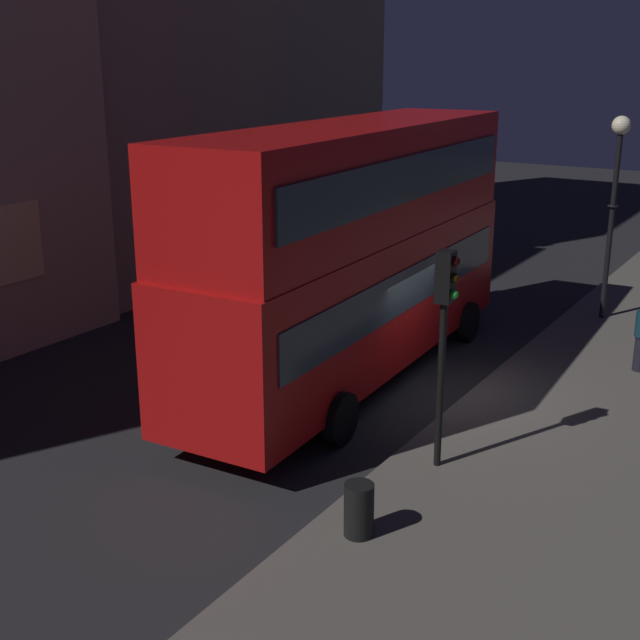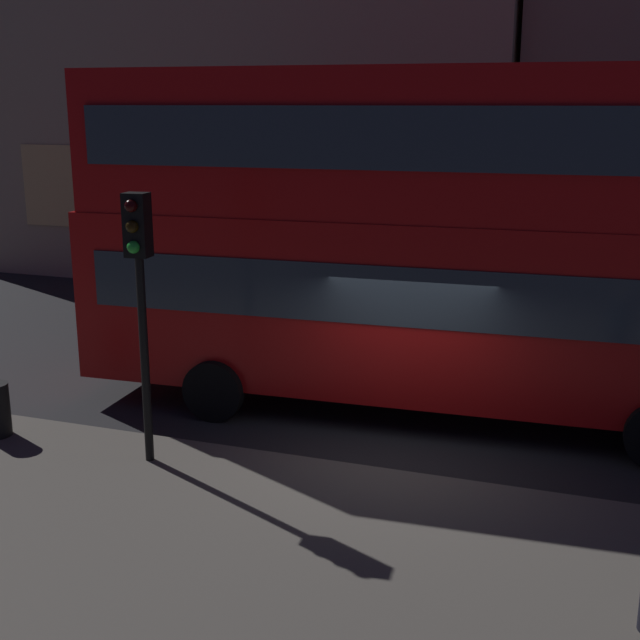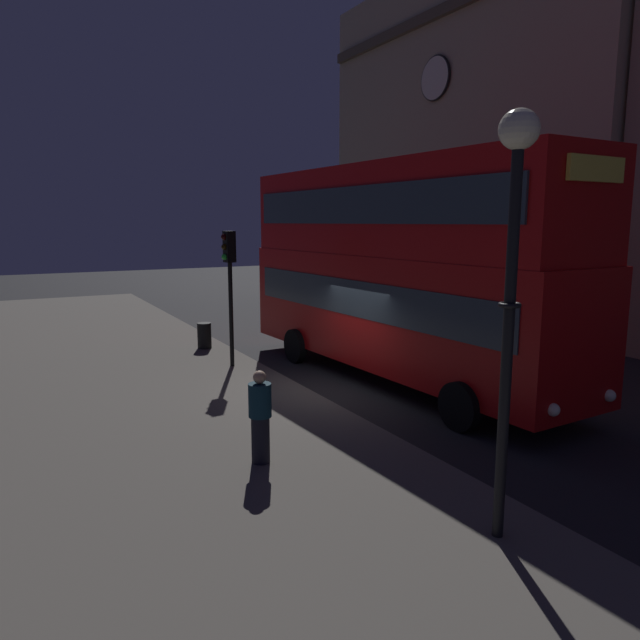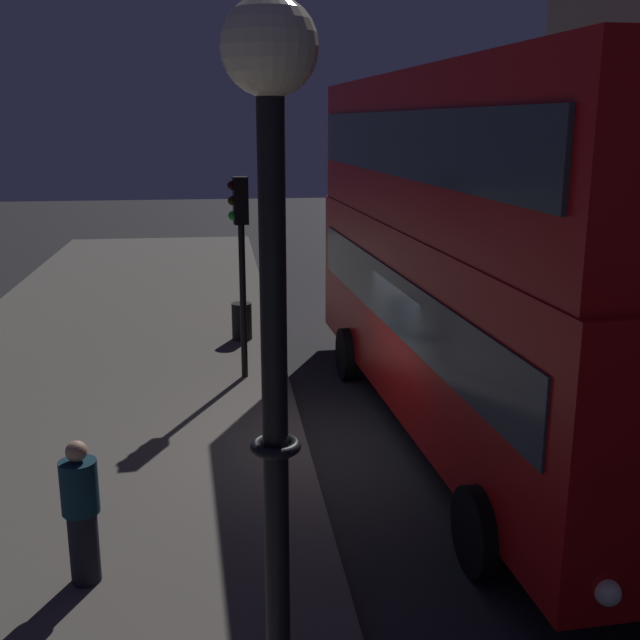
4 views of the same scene
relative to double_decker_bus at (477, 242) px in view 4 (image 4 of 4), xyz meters
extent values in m
plane|color=#232326|center=(0.21, -2.09, -3.09)|extent=(80.00, 80.00, 0.00)
cube|color=#5B564F|center=(0.21, -6.23, -3.03)|extent=(44.00, 7.26, 0.12)
cube|color=#E5C67F|center=(-12.02, 7.50, -0.39)|extent=(2.77, 0.06, 2.32)
cube|color=#B20F0F|center=(0.00, 0.00, -1.18)|extent=(11.12, 3.07, 2.80)
cube|color=#B20F0F|center=(0.00, 0.00, 1.34)|extent=(10.90, 3.01, 2.24)
cube|color=#2D3842|center=(0.00, 0.00, -0.83)|extent=(10.24, 3.09, 0.90)
cube|color=#2D3842|center=(0.00, 0.00, 1.45)|extent=(10.24, 3.09, 0.90)
sphere|color=white|center=(5.55, -0.56, -2.23)|extent=(0.24, 0.24, 0.24)
cylinder|color=black|center=(3.80, -1.14, -2.58)|extent=(1.01, 0.29, 1.00)
cylinder|color=black|center=(-3.09, 1.17, -2.58)|extent=(1.01, 0.29, 1.00)
cylinder|color=black|center=(-2.96, -1.46, -2.58)|extent=(1.01, 0.29, 1.00)
cylinder|color=black|center=(-3.01, -3.42, -1.51)|extent=(0.12, 0.12, 2.92)
cube|color=black|center=(-3.01, -3.42, 0.38)|extent=(0.34, 0.28, 0.85)
sphere|color=black|center=(-2.99, -3.57, 0.65)|extent=(0.17, 0.17, 0.17)
sphere|color=black|center=(-2.99, -3.57, 0.38)|extent=(0.17, 0.17, 0.17)
sphere|color=green|center=(-2.99, -3.57, 0.11)|extent=(0.17, 0.17, 0.17)
cylinder|color=black|center=(7.25, -3.56, -0.54)|extent=(0.14, 0.14, 4.85)
torus|color=black|center=(7.25, -3.56, 0.05)|extent=(0.28, 0.28, 0.06)
sphere|color=#F9EFC6|center=(7.25, -3.56, 2.10)|extent=(0.48, 0.48, 0.48)
cylinder|color=black|center=(3.60, -5.33, -2.57)|extent=(0.31, 0.31, 0.80)
cylinder|color=#0F2D3D|center=(3.60, -5.33, -1.88)|extent=(0.39, 0.39, 0.57)
sphere|color=tan|center=(3.60, -5.33, -1.49)|extent=(0.22, 0.22, 0.22)
cylinder|color=black|center=(-5.67, -3.39, -2.55)|extent=(0.44, 0.44, 0.82)
camera|label=1|loc=(-15.24, -8.73, 3.77)|focal=47.52mm
camera|label=2|loc=(2.91, -13.07, 1.95)|focal=47.30mm
camera|label=3|loc=(12.34, -8.94, 1.04)|focal=32.95mm
camera|label=4|loc=(11.14, -3.82, 1.75)|focal=43.55mm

